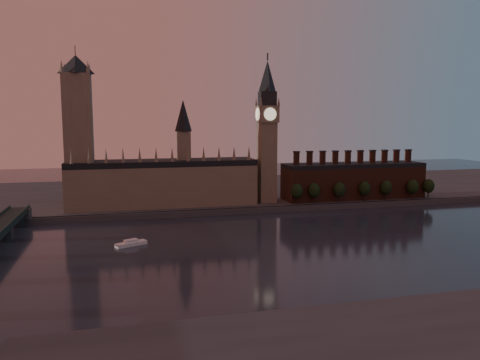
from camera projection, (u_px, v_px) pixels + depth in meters
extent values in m
plane|color=black|center=(313.00, 247.00, 237.11)|extent=(900.00, 900.00, 0.00)
cube|color=#434347|center=(261.00, 210.00, 323.39)|extent=(900.00, 4.00, 4.00)
cube|color=#434347|center=(232.00, 191.00, 409.92)|extent=(900.00, 180.00, 4.00)
cube|color=#7F6F5B|center=(163.00, 185.00, 329.53)|extent=(130.00, 30.00, 28.00)
cube|color=black|center=(163.00, 163.00, 327.50)|extent=(130.00, 30.00, 4.00)
cube|color=#7F6F5B|center=(184.00, 148.00, 329.89)|extent=(9.00, 9.00, 24.00)
cone|color=black|center=(183.00, 115.00, 326.97)|extent=(12.00, 12.00, 22.00)
cone|color=#7F6F5B|center=(71.00, 156.00, 298.76)|extent=(2.60, 2.60, 10.00)
cone|color=#7F6F5B|center=(89.00, 156.00, 301.38)|extent=(2.60, 2.60, 10.00)
cone|color=#7F6F5B|center=(106.00, 155.00, 303.99)|extent=(2.60, 2.60, 10.00)
cone|color=#7F6F5B|center=(123.00, 155.00, 306.61)|extent=(2.60, 2.60, 10.00)
cone|color=#7F6F5B|center=(140.00, 155.00, 309.23)|extent=(2.60, 2.60, 10.00)
cone|color=#7F6F5B|center=(156.00, 154.00, 311.84)|extent=(2.60, 2.60, 10.00)
cone|color=#7F6F5B|center=(172.00, 154.00, 314.46)|extent=(2.60, 2.60, 10.00)
cone|color=#7F6F5B|center=(188.00, 154.00, 317.08)|extent=(2.60, 2.60, 10.00)
cone|color=#7F6F5B|center=(204.00, 154.00, 319.70)|extent=(2.60, 2.60, 10.00)
cone|color=#7F6F5B|center=(219.00, 153.00, 322.31)|extent=(2.60, 2.60, 10.00)
cone|color=#7F6F5B|center=(234.00, 153.00, 324.93)|extent=(2.60, 2.60, 10.00)
cone|color=#7F6F5B|center=(249.00, 153.00, 327.55)|extent=(2.60, 2.60, 10.00)
cube|color=#7F6F5B|center=(79.00, 142.00, 312.18)|extent=(18.00, 18.00, 90.00)
cone|color=black|center=(76.00, 64.00, 305.70)|extent=(24.00, 24.00, 12.00)
cylinder|color=#232326|center=(75.00, 55.00, 304.94)|extent=(0.50, 0.50, 12.00)
cone|color=#7F6F5B|center=(61.00, 66.00, 296.31)|extent=(3.00, 3.00, 8.00)
cone|color=#7F6F5B|center=(88.00, 66.00, 300.22)|extent=(3.00, 3.00, 8.00)
cone|color=#7F6F5B|center=(64.00, 68.00, 311.70)|extent=(3.00, 3.00, 8.00)
cone|color=#7F6F5B|center=(89.00, 69.00, 315.60)|extent=(3.00, 3.00, 8.00)
cube|color=#7F6F5B|center=(267.00, 163.00, 341.12)|extent=(12.00, 12.00, 58.00)
cube|color=#7F6F5B|center=(267.00, 114.00, 336.67)|extent=(14.00, 14.00, 12.00)
cube|color=#232326|center=(267.00, 99.00, 335.27)|extent=(11.00, 11.00, 10.00)
cone|color=black|center=(267.00, 76.00, 333.24)|extent=(13.00, 13.00, 22.00)
cylinder|color=#232326|center=(268.00, 57.00, 331.53)|extent=(1.00, 1.00, 5.00)
cylinder|color=beige|center=(270.00, 114.00, 329.75)|extent=(9.00, 0.50, 9.00)
cylinder|color=beige|center=(264.00, 114.00, 343.59)|extent=(9.00, 0.50, 9.00)
cylinder|color=beige|center=(258.00, 114.00, 334.92)|extent=(0.50, 9.00, 9.00)
cylinder|color=beige|center=(277.00, 114.00, 338.43)|extent=(0.50, 9.00, 9.00)
cone|color=#7F6F5B|center=(261.00, 101.00, 327.69)|extent=(2.00, 2.00, 6.00)
cone|color=#7F6F5B|center=(279.00, 101.00, 330.86)|extent=(2.00, 2.00, 6.00)
cone|color=#7F6F5B|center=(256.00, 102.00, 340.19)|extent=(2.00, 2.00, 6.00)
cone|color=#7F6F5B|center=(273.00, 102.00, 343.36)|extent=(2.00, 2.00, 6.00)
cube|color=#4F2A1E|center=(353.00, 183.00, 360.35)|extent=(110.00, 25.00, 24.00)
cube|color=black|center=(354.00, 165.00, 358.64)|extent=(110.00, 25.00, 3.00)
cube|color=#4F2A1E|center=(296.00, 159.00, 346.41)|extent=(3.50, 3.50, 9.00)
cube|color=#232326|center=(297.00, 152.00, 345.78)|extent=(4.20, 4.20, 1.00)
cube|color=#4F2A1E|center=(310.00, 158.00, 348.96)|extent=(3.50, 3.50, 9.00)
cube|color=#232326|center=(310.00, 152.00, 348.32)|extent=(4.20, 4.20, 1.00)
cube|color=#4F2A1E|center=(322.00, 158.00, 351.51)|extent=(3.50, 3.50, 9.00)
cube|color=#232326|center=(323.00, 151.00, 350.87)|extent=(4.20, 4.20, 1.00)
cube|color=#4F2A1E|center=(335.00, 158.00, 354.05)|extent=(3.50, 3.50, 9.00)
cube|color=#232326|center=(335.00, 151.00, 353.42)|extent=(4.20, 4.20, 1.00)
cube|color=#4F2A1E|center=(348.00, 157.00, 356.60)|extent=(3.50, 3.50, 9.00)
cube|color=#232326|center=(348.00, 151.00, 355.97)|extent=(4.20, 4.20, 1.00)
cube|color=#4F2A1E|center=(360.00, 157.00, 359.15)|extent=(3.50, 3.50, 9.00)
cube|color=#232326|center=(360.00, 151.00, 358.51)|extent=(4.20, 4.20, 1.00)
cube|color=#4F2A1E|center=(372.00, 157.00, 361.70)|extent=(3.50, 3.50, 9.00)
cube|color=#232326|center=(373.00, 150.00, 361.06)|extent=(4.20, 4.20, 1.00)
cube|color=#4F2A1E|center=(384.00, 157.00, 364.25)|extent=(3.50, 3.50, 9.00)
cube|color=#232326|center=(385.00, 150.00, 363.61)|extent=(4.20, 4.20, 1.00)
cube|color=#4F2A1E|center=(396.00, 156.00, 366.79)|extent=(3.50, 3.50, 9.00)
cube|color=#232326|center=(397.00, 150.00, 366.16)|extent=(4.20, 4.20, 1.00)
cube|color=#4F2A1E|center=(408.00, 156.00, 369.34)|extent=(3.50, 3.50, 9.00)
cube|color=#232326|center=(408.00, 150.00, 368.71)|extent=(4.20, 4.20, 1.00)
cylinder|color=black|center=(297.00, 200.00, 334.55)|extent=(0.80, 0.80, 6.00)
ellipsoid|color=black|center=(297.00, 191.00, 333.73)|extent=(8.60, 8.60, 10.75)
cylinder|color=black|center=(314.00, 199.00, 337.74)|extent=(0.80, 0.80, 6.00)
ellipsoid|color=black|center=(314.00, 190.00, 336.91)|extent=(8.60, 8.60, 10.75)
cylinder|color=black|center=(339.00, 198.00, 341.69)|extent=(0.80, 0.80, 6.00)
ellipsoid|color=black|center=(339.00, 190.00, 340.86)|extent=(8.60, 8.60, 10.75)
cylinder|color=black|center=(364.00, 197.00, 347.30)|extent=(0.80, 0.80, 6.00)
ellipsoid|color=black|center=(364.00, 188.00, 346.47)|extent=(8.60, 8.60, 10.75)
cylinder|color=black|center=(386.00, 196.00, 352.07)|extent=(0.80, 0.80, 6.00)
ellipsoid|color=black|center=(386.00, 187.00, 351.24)|extent=(8.60, 8.60, 10.75)
cylinder|color=black|center=(412.00, 195.00, 355.67)|extent=(0.80, 0.80, 6.00)
ellipsoid|color=black|center=(413.00, 187.00, 354.84)|extent=(8.60, 8.60, 10.75)
cylinder|color=black|center=(428.00, 194.00, 360.21)|extent=(0.80, 0.80, 6.00)
ellipsoid|color=black|center=(429.00, 186.00, 359.39)|extent=(8.60, 8.60, 10.75)
cube|color=#434347|center=(18.00, 214.00, 284.94)|extent=(14.00, 8.00, 6.00)
cylinder|color=#232326|center=(3.00, 234.00, 247.84)|extent=(8.00, 8.00, 7.75)
cylinder|color=#232326|center=(17.00, 221.00, 280.53)|extent=(8.00, 8.00, 7.75)
cube|color=white|center=(131.00, 244.00, 239.10)|extent=(16.49, 10.90, 1.83)
cube|color=white|center=(131.00, 241.00, 238.89)|extent=(7.69, 6.01, 1.38)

